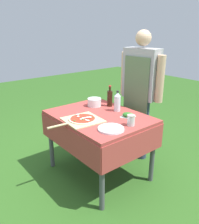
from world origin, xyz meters
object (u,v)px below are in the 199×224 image
Objects in this scene: oil_bottle at (110,98)px; mixing_tub at (94,102)px; person_cook at (141,87)px; plate_stack at (111,129)px; sauce_jar at (131,121)px; pizza_on_peel at (82,120)px; herb_container at (128,115)px; water_bottle at (117,102)px; prep_table at (99,124)px.

mixing_tub is at bearing -129.71° from oil_bottle.
person_cook is at bearing 59.97° from mixing_tub.
person_cook reaches higher than plate_stack.
sauce_jar reaches higher than plate_stack.
mixing_tub reaches higher than pizza_on_peel.
mixing_tub is (-0.55, -0.05, 0.02)m from herb_container.
plate_stack is at bearing -25.62° from mixing_tub.
person_cook is at bearing 64.57° from oil_bottle.
pizza_on_peel is 3.51× the size of mixing_tub.
oil_bottle is (-0.19, 0.57, 0.09)m from pizza_on_peel.
herb_container is 0.40m from plate_stack.
pizza_on_peel is at bearing -167.38° from plate_stack.
person_cook is 0.43m from oil_bottle.
water_bottle is at bearing 94.23° from pizza_on_peel.
water_bottle is at bearing -15.43° from oil_bottle.
mixing_tub is at bearing 151.33° from prep_table.
mixing_tub is 0.77m from plate_stack.
herb_container is 1.69× the size of sauce_jar.
herb_container is at bearing -13.44° from oil_bottle.
person_cook is 6.45× the size of plate_stack.
prep_table is 4.37× the size of plate_stack.
person_cook is at bearing 95.94° from pizza_on_peel.
prep_table is 1.88× the size of pizza_on_peel.
plate_stack is 2.32× the size of sauce_jar.
herb_container is at bearing 109.89° from plate_stack.
person_cook is at bearing 92.78° from water_bottle.
oil_bottle is 0.66m from sauce_jar.
pizza_on_peel is 0.53m from sauce_jar.
sauce_jar reaches higher than prep_table.
water_bottle is 0.34m from mixing_tub.
pizza_on_peel is at bearing -71.58° from oil_bottle.
herb_container is at bearing -11.70° from water_bottle.
plate_stack is (0.14, -0.38, -0.02)m from herb_container.
prep_table is 0.47m from sauce_jar.
person_cook is 9.75× the size of mixing_tub.
person_cook is 0.78m from sauce_jar.
oil_bottle reaches higher than pizza_on_peel.
oil_bottle reaches higher than sauce_jar.
water_bottle reaches higher than mixing_tub.
mixing_tub is (-0.30, 0.16, 0.16)m from prep_table.
oil_bottle is 2.36× the size of sauce_jar.
mixing_tub is at bearing 53.79° from person_cook.
prep_table is 0.36m from herb_container.
person_cook reaches higher than prep_table.
person_cook is at bearing 89.68° from prep_table.
sauce_jar is (0.42, 0.32, 0.04)m from pizza_on_peel.
sauce_jar is at bearing 8.27° from prep_table.
water_bottle is (0.20, -0.05, 0.01)m from oil_bottle.
pizza_on_peel reaches higher than plate_stack.
oil_bottle is at bearing 139.54° from plate_stack.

